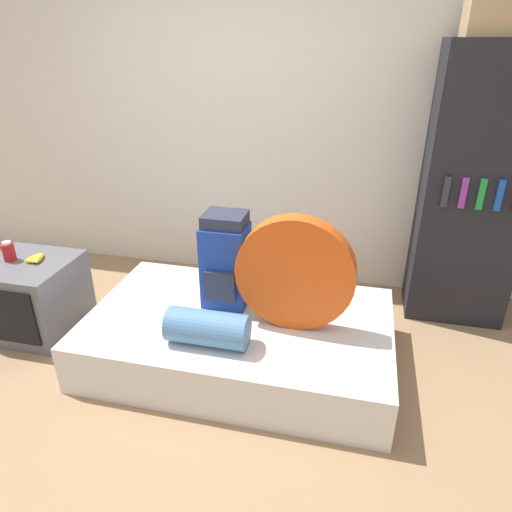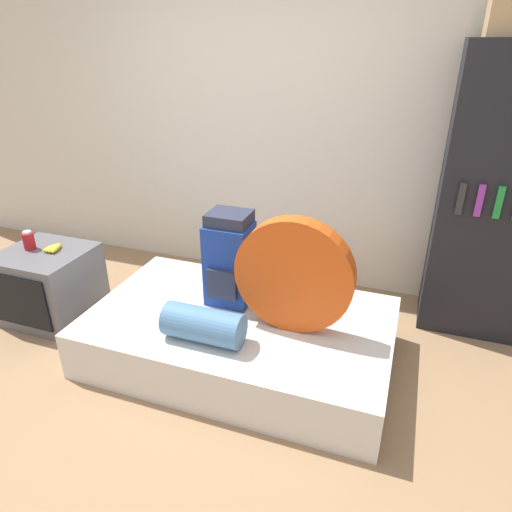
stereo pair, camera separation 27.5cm
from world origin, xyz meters
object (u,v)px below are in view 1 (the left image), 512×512
(backpack, at_px, (226,261))
(cardboard_box, at_px, (496,18))
(canister, at_px, (9,251))
(tent_bag, at_px, (295,274))
(television, at_px, (33,296))
(sleeping_roll, at_px, (207,328))
(bookshelf, at_px, (473,191))

(backpack, distance_m, cardboard_box, 2.25)
(backpack, bearing_deg, canister, -174.19)
(tent_bag, xyz_separation_m, television, (-1.91, -0.01, -0.42))
(tent_bag, height_order, television, tent_bag)
(tent_bag, height_order, sleeping_roll, tent_bag)
(television, xyz_separation_m, bookshelf, (3.02, 0.98, 0.71))
(sleeping_roll, xyz_separation_m, canister, (-1.57, 0.32, 0.18))
(television, xyz_separation_m, canister, (-0.12, 0.01, 0.34))
(canister, distance_m, cardboard_box, 3.53)
(sleeping_roll, relative_size, cardboard_box, 1.34)
(tent_bag, bearing_deg, canister, 179.81)
(backpack, xyz_separation_m, sleeping_roll, (0.03, -0.47, -0.21))
(tent_bag, bearing_deg, sleeping_roll, -145.94)
(backpack, relative_size, tent_bag, 0.88)
(tent_bag, height_order, bookshelf, bookshelf)
(backpack, bearing_deg, cardboard_box, 28.51)
(cardboard_box, bearing_deg, backpack, -151.49)
(tent_bag, relative_size, sleeping_roll, 1.50)
(tent_bag, relative_size, canister, 5.12)
(tent_bag, distance_m, bookshelf, 1.50)
(backpack, relative_size, bookshelf, 0.32)
(tent_bag, distance_m, television, 1.95)
(television, height_order, bookshelf, bookshelf)
(television, relative_size, bookshelf, 0.31)
(tent_bag, distance_m, cardboard_box, 1.99)
(tent_bag, height_order, cardboard_box, cardboard_box)
(backpack, distance_m, television, 1.48)
(backpack, height_order, canister, backpack)
(sleeping_roll, bearing_deg, cardboard_box, 41.03)
(tent_bag, relative_size, television, 1.17)
(television, bearing_deg, canister, 173.92)
(backpack, bearing_deg, television, -173.19)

